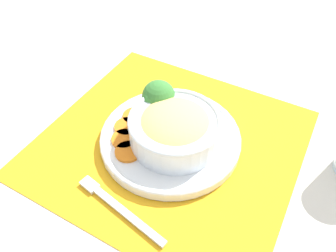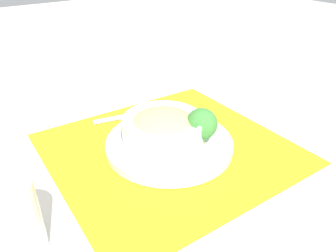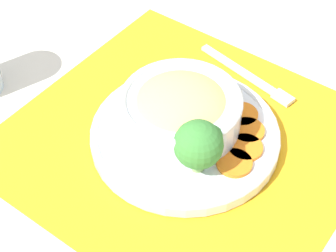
% 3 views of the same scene
% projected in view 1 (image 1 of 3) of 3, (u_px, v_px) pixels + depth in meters
% --- Properties ---
extents(ground_plane, '(4.00, 4.00, 0.00)m').
position_uv_depth(ground_plane, '(170.00, 142.00, 0.64)').
color(ground_plane, beige).
extents(placemat, '(0.47, 0.49, 0.00)m').
position_uv_depth(placemat, '(170.00, 142.00, 0.64)').
color(placemat, orange).
rests_on(placemat, ground_plane).
extents(plate, '(0.27, 0.27, 0.02)m').
position_uv_depth(plate, '(170.00, 137.00, 0.63)').
color(plate, silver).
rests_on(plate, placemat).
extents(bowl, '(0.17, 0.17, 0.07)m').
position_uv_depth(bowl, '(175.00, 127.00, 0.60)').
color(bowl, silver).
rests_on(bowl, plate).
extents(broccoli_floret, '(0.07, 0.07, 0.08)m').
position_uv_depth(broccoli_floret, '(158.00, 97.00, 0.64)').
color(broccoli_floret, '#84AD5B').
rests_on(broccoli_floret, plate).
extents(carrot_slice_near, '(0.05, 0.05, 0.01)m').
position_uv_depth(carrot_slice_near, '(135.00, 116.00, 0.66)').
color(carrot_slice_near, orange).
rests_on(carrot_slice_near, plate).
extents(carrot_slice_middle, '(0.05, 0.05, 0.01)m').
position_uv_depth(carrot_slice_middle, '(127.00, 127.00, 0.64)').
color(carrot_slice_middle, orange).
rests_on(carrot_slice_middle, plate).
extents(carrot_slice_far, '(0.05, 0.05, 0.01)m').
position_uv_depth(carrot_slice_far, '(124.00, 139.00, 0.62)').
color(carrot_slice_far, orange).
rests_on(carrot_slice_far, plate).
extents(carrot_slice_extra, '(0.05, 0.05, 0.01)m').
position_uv_depth(carrot_slice_extra, '(128.00, 152.00, 0.60)').
color(carrot_slice_extra, orange).
rests_on(carrot_slice_extra, plate).
extents(fork, '(0.06, 0.18, 0.01)m').
position_uv_depth(fork, '(112.00, 203.00, 0.54)').
color(fork, silver).
rests_on(fork, placemat).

